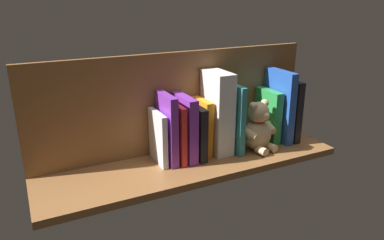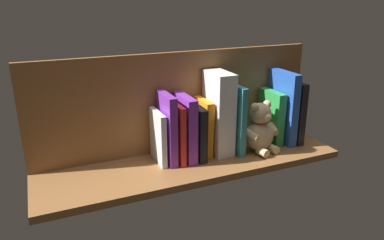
# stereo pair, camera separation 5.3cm
# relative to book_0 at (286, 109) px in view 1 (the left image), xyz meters

# --- Properties ---
(ground_plane) EXTENTS (0.96, 0.26, 0.02)m
(ground_plane) POSITION_rel_book_0_xyz_m (0.39, 0.02, -0.12)
(ground_plane) COLOR brown
(shelf_back_panel) EXTENTS (0.96, 0.02, 0.33)m
(shelf_back_panel) POSITION_rel_book_0_xyz_m (0.39, -0.08, 0.06)
(shelf_back_panel) COLOR brown
(shelf_back_panel) RESTS_ON ground_plane
(book_0) EXTENTS (0.03, 0.14, 0.22)m
(book_0) POSITION_rel_book_0_xyz_m (0.00, 0.00, 0.00)
(book_0) COLOR black
(book_0) RESTS_ON ground_plane
(book_1) EXTENTS (0.03, 0.14, 0.25)m
(book_1) POSITION_rel_book_0_xyz_m (0.03, 0.00, 0.02)
(book_1) COLOR blue
(book_1) RESTS_ON ground_plane
(book_2) EXTENTS (0.03, 0.12, 0.18)m
(book_2) POSITION_rel_book_0_xyz_m (0.07, -0.01, -0.02)
(book_2) COLOR green
(book_2) RESTS_ON ground_plane
(teddy_bear) EXTENTS (0.14, 0.12, 0.17)m
(teddy_bear) POSITION_rel_book_0_xyz_m (0.15, 0.04, -0.03)
(teddy_bear) COLOR #D1B284
(teddy_bear) RESTS_ON ground_plane
(book_3) EXTENTS (0.02, 0.14, 0.23)m
(book_3) POSITION_rel_book_0_xyz_m (0.23, 0.00, 0.00)
(book_3) COLOR teal
(book_3) RESTS_ON ground_plane
(dictionary_thick_white) EXTENTS (0.06, 0.12, 0.27)m
(dictionary_thick_white) POSITION_rel_book_0_xyz_m (0.28, -0.01, 0.03)
(dictionary_thick_white) COLOR white
(dictionary_thick_white) RESTS_ON ground_plane
(book_4) EXTENTS (0.03, 0.11, 0.18)m
(book_4) POSITION_rel_book_0_xyz_m (0.33, -0.02, -0.02)
(book_4) COLOR orange
(book_4) RESTS_ON ground_plane
(book_5) EXTENTS (0.02, 0.13, 0.17)m
(book_5) POSITION_rel_book_0_xyz_m (0.36, -0.00, -0.02)
(book_5) COLOR black
(book_5) RESTS_ON ground_plane
(book_6) EXTENTS (0.03, 0.13, 0.21)m
(book_6) POSITION_rel_book_0_xyz_m (0.40, -0.00, -0.01)
(book_6) COLOR purple
(book_6) RESTS_ON ground_plane
(book_7) EXTENTS (0.02, 0.13, 0.19)m
(book_7) POSITION_rel_book_0_xyz_m (0.43, -0.01, -0.02)
(book_7) COLOR red
(book_7) RESTS_ON ground_plane
(book_8) EXTENTS (0.02, 0.13, 0.22)m
(book_8) POSITION_rel_book_0_xyz_m (0.46, -0.01, 0.00)
(book_8) COLOR purple
(book_8) RESTS_ON ground_plane
(book_9) EXTENTS (0.02, 0.12, 0.16)m
(book_9) POSITION_rel_book_0_xyz_m (0.49, -0.01, -0.03)
(book_9) COLOR silver
(book_9) RESTS_ON ground_plane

